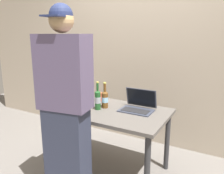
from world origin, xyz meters
TOP-DOWN VIEW (x-y plane):
  - ground_plane at (0.00, 0.00)m, footprint 8.00×8.00m
  - desk at (0.00, 0.00)m, footprint 1.21×0.74m
  - laptop at (0.26, 0.14)m, footprint 0.34×0.28m
  - beer_bottle_green at (-0.12, -0.05)m, footprint 0.06×0.06m
  - beer_bottle_amber at (-0.08, 0.03)m, footprint 0.07×0.07m
  - person_figure at (-0.10, -0.59)m, footprint 0.45×0.33m
  - coffee_mug at (-0.26, 0.22)m, footprint 0.11×0.07m
  - back_wall at (0.00, 0.91)m, footprint 6.00×0.10m

SIDE VIEW (x-z plane):
  - ground_plane at x=0.00m, z-range 0.00..0.00m
  - desk at x=0.00m, z-range 0.26..0.96m
  - laptop at x=0.26m, z-range 0.64..0.86m
  - coffee_mug at x=-0.26m, z-range 0.70..0.80m
  - beer_bottle_amber at x=-0.08m, z-range 0.66..0.94m
  - beer_bottle_green at x=-0.12m, z-range 0.66..0.96m
  - person_figure at x=-0.10m, z-range 0.00..1.72m
  - back_wall at x=0.00m, z-range 0.00..2.60m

